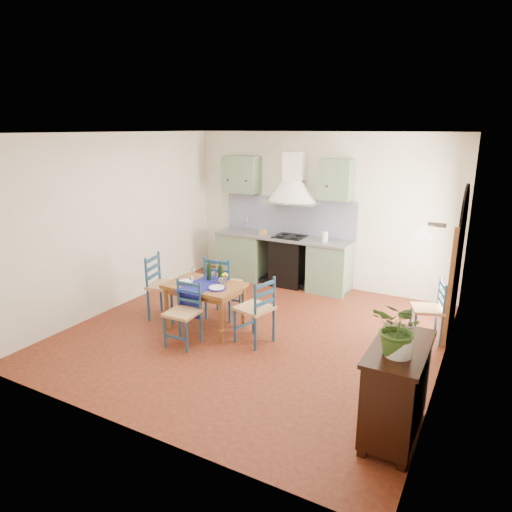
{
  "coord_description": "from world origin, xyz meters",
  "views": [
    {
      "loc": [
        2.91,
        -5.31,
        2.86
      ],
      "look_at": [
        -0.13,
        0.3,
        1.06
      ],
      "focal_mm": 32.0,
      "sensor_mm": 36.0,
      "label": 1
    }
  ],
  "objects_px": {
    "dining_table": "(205,289)",
    "sideboard": "(396,387)",
    "chair_near": "(184,313)",
    "potted_plant": "(400,329)"
  },
  "relations": [
    {
      "from": "chair_near",
      "to": "potted_plant",
      "type": "height_order",
      "value": "potted_plant"
    },
    {
      "from": "dining_table",
      "to": "potted_plant",
      "type": "bearing_deg",
      "value": -24.03
    },
    {
      "from": "dining_table",
      "to": "sideboard",
      "type": "xyz_separation_m",
      "value": [
        2.97,
        -1.14,
        -0.1
      ]
    },
    {
      "from": "potted_plant",
      "to": "chair_near",
      "type": "bearing_deg",
      "value": 165.16
    },
    {
      "from": "chair_near",
      "to": "sideboard",
      "type": "distance_m",
      "value": 3.0
    },
    {
      "from": "dining_table",
      "to": "sideboard",
      "type": "bearing_deg",
      "value": -21.05
    },
    {
      "from": "dining_table",
      "to": "sideboard",
      "type": "height_order",
      "value": "dining_table"
    },
    {
      "from": "dining_table",
      "to": "sideboard",
      "type": "relative_size",
      "value": 1.03
    },
    {
      "from": "chair_near",
      "to": "dining_table",
      "type": "bearing_deg",
      "value": 92.96
    },
    {
      "from": "sideboard",
      "to": "potted_plant",
      "type": "height_order",
      "value": "potted_plant"
    }
  ]
}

